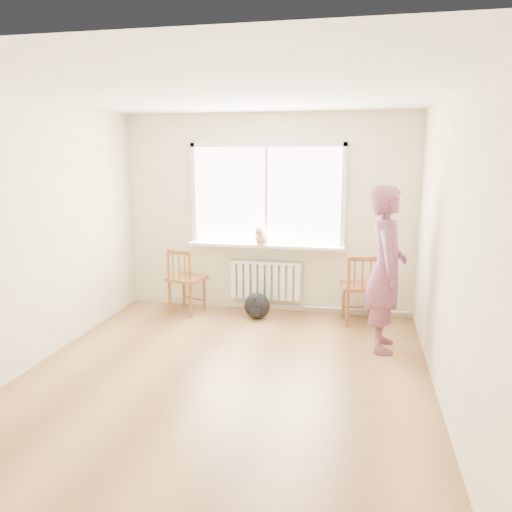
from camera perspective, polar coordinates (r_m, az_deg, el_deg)
The scene contains 13 objects.
floor at distance 5.09m, azimuth -3.57°, elevation -13.50°, with size 4.50×4.50×0.00m, color #A67544.
ceiling at distance 4.64m, azimuth -4.00°, elevation 18.27°, with size 4.50×4.50×0.00m, color white.
back_wall at distance 6.85m, azimuth 1.26°, elevation 4.83°, with size 4.00×0.01×2.70m, color beige.
window at distance 6.80m, azimuth 1.23°, elevation 7.42°, with size 2.12×0.05×1.42m.
windowsill at distance 6.81m, azimuth 1.08°, elevation 1.21°, with size 2.15×0.22×0.04m, color white.
radiator at distance 6.93m, azimuth 1.09°, elevation -2.75°, with size 1.00×0.12×0.55m.
heating_pipe at distance 6.95m, azimuth 11.36°, elevation -6.03°, with size 0.04×0.04×1.40m, color silver.
baseboard at distance 7.11m, azimuth 1.19°, elevation -5.72°, with size 4.00×0.03×0.08m, color beige.
chair_left at distance 6.87m, azimuth -8.16°, elevation -2.83°, with size 0.54×0.53×0.91m.
chair_right at distance 6.52m, azimuth 11.80°, elevation -3.74°, with size 0.52×0.50×0.91m.
person at distance 5.65m, azimuth 14.62°, elevation -1.45°, with size 0.67×0.44×1.84m, color #C9436A.
cat at distance 6.71m, azimuth 0.66°, elevation 2.22°, with size 0.22×0.42×0.28m.
backpack at distance 6.67m, azimuth 0.13°, elevation -5.72°, with size 0.35×0.26×0.35m, color black.
Camera 1 is at (1.24, -4.44, 2.16)m, focal length 35.00 mm.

